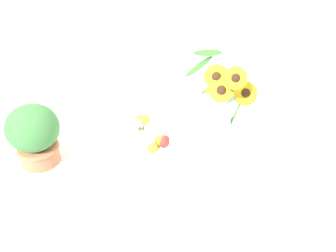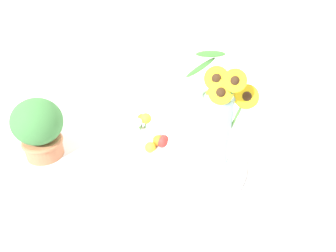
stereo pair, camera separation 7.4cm
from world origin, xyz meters
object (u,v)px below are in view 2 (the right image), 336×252
at_px(serving_tray, 168,160).
at_px(vase_bulb_right, 143,133).
at_px(potted_plant, 39,127).
at_px(vase_small_center, 156,152).
at_px(mason_jar_sunflowers, 216,121).

xyz_separation_m(serving_tray, vase_bulb_right, (-0.09, 0.04, 0.07)).
bearing_deg(potted_plant, vase_bulb_right, 11.81).
distance_m(vase_small_center, potted_plant, 0.40).
xyz_separation_m(serving_tray, potted_plant, (-0.43, -0.04, 0.10)).
relative_size(serving_tray, vase_small_center, 4.03).
bearing_deg(serving_tray, vase_small_center, -113.82).
xyz_separation_m(serving_tray, mason_jar_sunflowers, (0.15, 0.02, 0.16)).
xyz_separation_m(serving_tray, vase_small_center, (-0.03, -0.06, 0.08)).
xyz_separation_m(vase_small_center, potted_plant, (-0.40, 0.03, 0.03)).
height_order(vase_bulb_right, potted_plant, potted_plant).
relative_size(mason_jar_sunflowers, vase_small_center, 2.67).
distance_m(vase_bulb_right, potted_plant, 0.34).
xyz_separation_m(mason_jar_sunflowers, potted_plant, (-0.58, -0.06, -0.05)).
bearing_deg(vase_small_center, serving_tray, 66.18).
xyz_separation_m(vase_bulb_right, potted_plant, (-0.34, -0.07, 0.03)).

